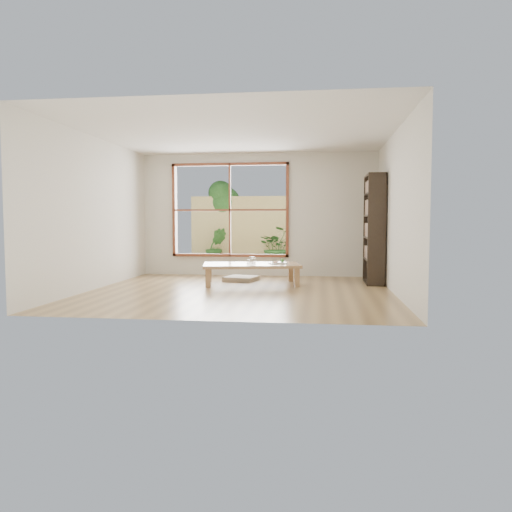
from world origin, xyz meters
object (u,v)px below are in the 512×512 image
(low_table, at_px, (251,266))
(food_tray, at_px, (279,263))
(bookshelf, at_px, (374,229))
(garden_bench, at_px, (225,257))

(low_table, distance_m, food_tray, 0.51)
(bookshelf, distance_m, food_tray, 1.89)
(food_tray, bearing_deg, low_table, 161.66)
(low_table, relative_size, garden_bench, 1.67)
(low_table, xyz_separation_m, food_tray, (0.50, 0.02, 0.07))
(food_tray, bearing_deg, garden_bench, 100.01)
(garden_bench, bearing_deg, bookshelf, -22.62)
(food_tray, distance_m, garden_bench, 2.89)
(bookshelf, bearing_deg, low_table, -169.40)
(low_table, relative_size, food_tray, 5.29)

